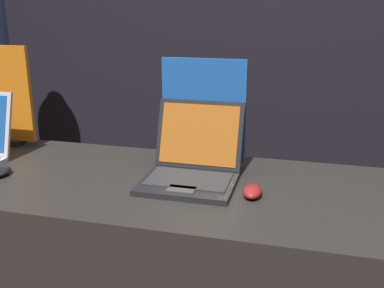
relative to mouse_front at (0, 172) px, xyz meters
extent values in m
cube|color=black|center=(0.72, 1.54, 0.50)|extent=(8.00, 0.05, 2.80)
ellipsoid|color=black|center=(0.00, 0.00, 0.00)|extent=(0.07, 0.10, 0.03)
cube|color=black|center=(-0.24, 0.35, 0.00)|extent=(0.18, 0.07, 0.02)
cube|color=black|center=(0.70, 0.07, 0.00)|extent=(0.33, 0.26, 0.02)
cube|color=#2D2D30|center=(0.70, 0.09, 0.01)|extent=(0.29, 0.18, 0.00)
cube|color=#3F3F42|center=(0.70, 0.00, 0.01)|extent=(0.09, 0.06, 0.00)
cube|color=black|center=(0.70, 0.25, 0.13)|extent=(0.33, 0.10, 0.25)
cube|color=#A5591E|center=(0.70, 0.24, 0.13)|extent=(0.29, 0.08, 0.21)
ellipsoid|color=maroon|center=(0.93, 0.05, 0.00)|extent=(0.06, 0.10, 0.04)
cube|color=black|center=(0.70, 0.31, 0.00)|extent=(0.18, 0.07, 0.02)
cube|color=#1E59B2|center=(0.70, 0.31, 0.21)|extent=(0.33, 0.02, 0.39)
camera|label=1|loc=(1.08, -1.32, 0.59)|focal=42.00mm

